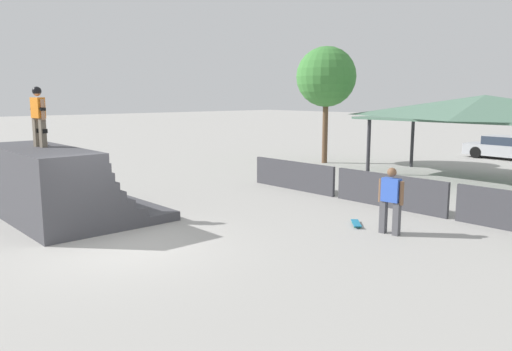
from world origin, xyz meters
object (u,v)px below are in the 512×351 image
(parked_car_silver, at_px, (505,148))
(tree_far_back, at_px, (326,77))
(skateboard_on_ground, at_px, (356,223))
(skateboard_on_deck, at_px, (41,143))
(skater_on_deck, at_px, (38,112))
(bystander_walking, at_px, (391,197))

(parked_car_silver, bearing_deg, tree_far_back, -120.11)
(skateboard_on_ground, xyz_separation_m, parked_car_silver, (-3.29, 17.77, 0.54))
(skateboard_on_ground, bearing_deg, skateboard_on_deck, -94.24)
(skater_on_deck, xyz_separation_m, bystander_walking, (7.45, 5.95, -2.07))
(skateboard_on_ground, bearing_deg, parked_car_silver, 146.59)
(skater_on_deck, distance_m, parked_car_silver, 24.08)
(skateboard_on_deck, bearing_deg, skater_on_deck, -13.62)
(bystander_walking, relative_size, tree_far_back, 0.29)
(skateboard_on_ground, relative_size, parked_car_silver, 0.17)
(skater_on_deck, height_order, parked_car_silver, skater_on_deck)
(tree_far_back, height_order, parked_car_silver, tree_far_back)
(bystander_walking, relative_size, skateboard_on_ground, 2.32)
(parked_car_silver, bearing_deg, skater_on_deck, -94.43)
(tree_far_back, bearing_deg, parked_car_silver, 56.91)
(skateboard_on_deck, relative_size, skateboard_on_ground, 1.10)
(skateboard_on_deck, distance_m, tree_far_back, 15.21)
(tree_far_back, bearing_deg, skateboard_on_deck, -82.55)
(skateboard_on_deck, height_order, bystander_walking, skateboard_on_deck)
(skateboard_on_ground, distance_m, parked_car_silver, 18.08)
(skateboard_on_deck, xyz_separation_m, skateboard_on_ground, (6.97, 5.78, -2.06))
(skateboard_on_deck, relative_size, bystander_walking, 0.47)
(skateboard_on_deck, height_order, tree_far_back, tree_far_back)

